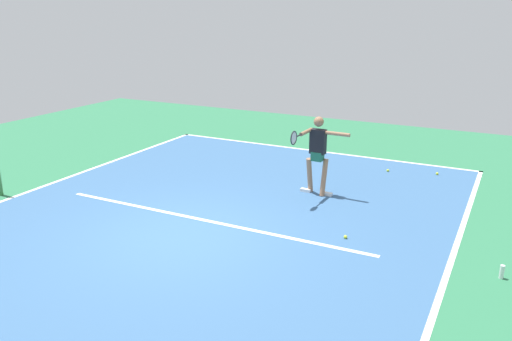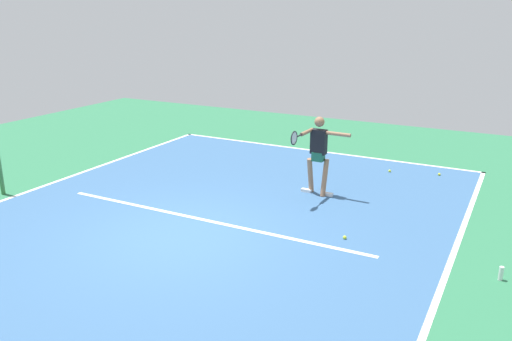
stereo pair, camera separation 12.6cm
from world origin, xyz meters
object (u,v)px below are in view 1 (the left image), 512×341
Objects in this scene: tennis_player at (317,150)px; water_bottle at (502,272)px; tennis_ball_by_baseline at (345,237)px; tennis_ball_near_service_line at (388,170)px; tennis_ball_centre_court at (437,174)px.

tennis_player is 8.01× the size of water_bottle.
tennis_player is 26.71× the size of tennis_ball_by_baseline.
tennis_ball_by_baseline is 1.00× the size of tennis_ball_near_service_line.
tennis_ball_by_baseline is at bearing 79.50° from tennis_ball_centre_court.
tennis_ball_near_service_line is (-1.03, -2.42, -0.98)m from tennis_player.
water_bottle is at bearing 151.37° from tennis_player.
tennis_ball_centre_court is at bearing -165.81° from tennis_ball_near_service_line.
tennis_player is 26.71× the size of tennis_ball_centre_court.
water_bottle is (-2.58, 0.31, 0.08)m from tennis_ball_by_baseline.
tennis_ball_by_baseline is (-1.32, 1.98, -0.98)m from tennis_player.
water_bottle is at bearing 121.38° from tennis_ball_near_service_line.
tennis_ball_near_service_line is at bearing -86.22° from tennis_ball_by_baseline.
tennis_ball_near_service_line is (1.16, 0.29, 0.00)m from tennis_ball_centre_court.
tennis_player is 2.57m from tennis_ball_by_baseline.
tennis_ball_centre_court is 1.00× the size of tennis_ball_near_service_line.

